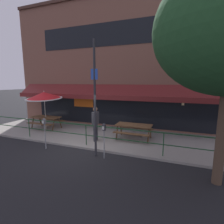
{
  "coord_description": "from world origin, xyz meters",
  "views": [
    {
      "loc": [
        3.92,
        -6.52,
        2.99
      ],
      "look_at": [
        0.78,
        1.6,
        1.5
      ],
      "focal_mm": 28.0,
      "sensor_mm": 36.0,
      "label": 1
    }
  ],
  "objects_px": {
    "parking_meter_near": "(44,124)",
    "street_sign_pole": "(95,99)",
    "picnic_table_left": "(46,119)",
    "parking_meter_far": "(104,130)",
    "picnic_table_centre": "(134,128)",
    "pedestrian_walking": "(95,122)",
    "patio_umbrella_left": "(44,96)"
  },
  "relations": [
    {
      "from": "pedestrian_walking",
      "to": "street_sign_pole",
      "type": "height_order",
      "value": "street_sign_pole"
    },
    {
      "from": "parking_meter_far",
      "to": "picnic_table_left",
      "type": "bearing_deg",
      "value": 153.71
    },
    {
      "from": "patio_umbrella_left",
      "to": "pedestrian_walking",
      "type": "relative_size",
      "value": 1.39
    },
    {
      "from": "pedestrian_walking",
      "to": "street_sign_pole",
      "type": "relative_size",
      "value": 0.37
    },
    {
      "from": "picnic_table_centre",
      "to": "patio_umbrella_left",
      "type": "distance_m",
      "value": 5.81
    },
    {
      "from": "pedestrian_walking",
      "to": "parking_meter_far",
      "type": "height_order",
      "value": "pedestrian_walking"
    },
    {
      "from": "street_sign_pole",
      "to": "parking_meter_near",
      "type": "bearing_deg",
      "value": -177.42
    },
    {
      "from": "street_sign_pole",
      "to": "picnic_table_centre",
      "type": "bearing_deg",
      "value": 67.61
    },
    {
      "from": "picnic_table_left",
      "to": "parking_meter_far",
      "type": "relative_size",
      "value": 1.27
    },
    {
      "from": "patio_umbrella_left",
      "to": "pedestrian_walking",
      "type": "height_order",
      "value": "patio_umbrella_left"
    },
    {
      "from": "pedestrian_walking",
      "to": "picnic_table_left",
      "type": "bearing_deg",
      "value": 166.01
    },
    {
      "from": "pedestrian_walking",
      "to": "street_sign_pole",
      "type": "xyz_separation_m",
      "value": [
        0.72,
        -1.44,
        1.28
      ]
    },
    {
      "from": "parking_meter_near",
      "to": "street_sign_pole",
      "type": "xyz_separation_m",
      "value": [
        2.47,
        0.11,
        1.19
      ]
    },
    {
      "from": "patio_umbrella_left",
      "to": "parking_meter_near",
      "type": "height_order",
      "value": "patio_umbrella_left"
    },
    {
      "from": "picnic_table_centre",
      "to": "parking_meter_near",
      "type": "distance_m",
      "value": 4.29
    },
    {
      "from": "picnic_table_left",
      "to": "picnic_table_centre",
      "type": "relative_size",
      "value": 1.0
    },
    {
      "from": "patio_umbrella_left",
      "to": "parking_meter_far",
      "type": "xyz_separation_m",
      "value": [
        5.05,
        -2.44,
        -1.03
      ]
    },
    {
      "from": "picnic_table_left",
      "to": "street_sign_pole",
      "type": "xyz_separation_m",
      "value": [
        4.64,
        -2.41,
        1.63
      ]
    },
    {
      "from": "patio_umbrella_left",
      "to": "parking_meter_near",
      "type": "bearing_deg",
      "value": -48.7
    },
    {
      "from": "picnic_table_left",
      "to": "street_sign_pole",
      "type": "distance_m",
      "value": 5.48
    },
    {
      "from": "picnic_table_centre",
      "to": "parking_meter_far",
      "type": "height_order",
      "value": "parking_meter_far"
    },
    {
      "from": "picnic_table_centre",
      "to": "pedestrian_walking",
      "type": "xyz_separation_m",
      "value": [
        -1.7,
        -0.96,
        0.35
      ]
    },
    {
      "from": "parking_meter_far",
      "to": "pedestrian_walking",
      "type": "bearing_deg",
      "value": 126.63
    },
    {
      "from": "picnic_table_left",
      "to": "patio_umbrella_left",
      "type": "distance_m",
      "value": 1.47
    },
    {
      "from": "patio_umbrella_left",
      "to": "street_sign_pole",
      "type": "bearing_deg",
      "value": -26.92
    },
    {
      "from": "parking_meter_near",
      "to": "parking_meter_far",
      "type": "height_order",
      "value": "same"
    },
    {
      "from": "parking_meter_near",
      "to": "parking_meter_far",
      "type": "distance_m",
      "value": 2.88
    },
    {
      "from": "parking_meter_near",
      "to": "street_sign_pole",
      "type": "bearing_deg",
      "value": 2.58
    },
    {
      "from": "picnic_table_centre",
      "to": "parking_meter_far",
      "type": "relative_size",
      "value": 1.27
    },
    {
      "from": "patio_umbrella_left",
      "to": "street_sign_pole",
      "type": "height_order",
      "value": "street_sign_pole"
    },
    {
      "from": "patio_umbrella_left",
      "to": "parking_meter_far",
      "type": "relative_size",
      "value": 1.67
    },
    {
      "from": "picnic_table_centre",
      "to": "street_sign_pole",
      "type": "distance_m",
      "value": 3.06
    }
  ]
}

